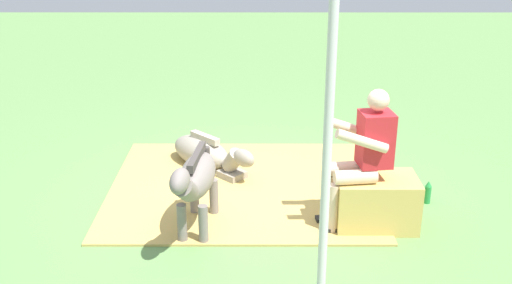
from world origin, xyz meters
TOP-DOWN VIEW (x-y plane):
  - ground_plane at (0.00, 0.00)m, footprint 24.00×24.00m
  - hay_patch at (0.01, -0.25)m, footprint 2.91×2.51m
  - hay_bale at (-1.30, 0.59)m, footprint 0.78×0.51m
  - person_seated at (-1.13, 0.61)m, footprint 0.69×0.47m
  - pony_standing at (0.43, 0.73)m, footprint 0.41×1.35m
  - pony_lying at (0.45, -0.78)m, footprint 1.14×1.13m
  - soda_bottle at (-1.94, 0.12)m, footprint 0.07×0.07m
  - tent_pole_left at (-0.58, 2.40)m, footprint 0.06×0.06m

SIDE VIEW (x-z plane):
  - ground_plane at x=0.00m, z-range 0.00..0.00m
  - hay_patch at x=0.01m, z-range 0.00..0.02m
  - soda_bottle at x=-1.94m, z-range 0.00..0.25m
  - pony_lying at x=0.45m, z-range -0.02..0.40m
  - hay_bale at x=-1.30m, z-range 0.00..0.51m
  - pony_standing at x=0.43m, z-range 0.10..1.01m
  - person_seated at x=-1.13m, z-range 0.08..1.47m
  - tent_pole_left at x=-0.58m, z-range 0.00..2.47m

